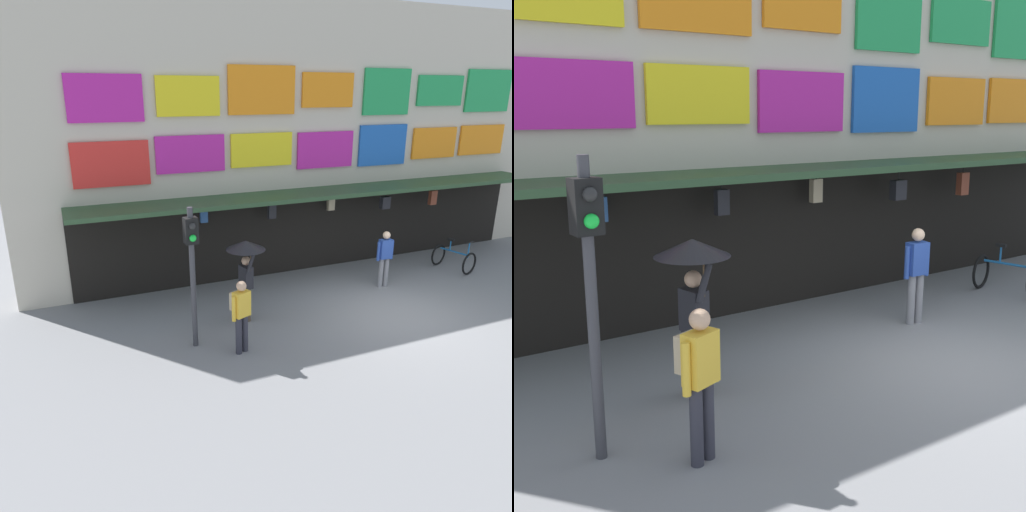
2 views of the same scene
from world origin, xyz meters
TOP-DOWN VIEW (x-y plane):
  - ground_plane at (0.00, 0.00)m, footprint 80.00×80.00m
  - shopfront at (0.00, 4.57)m, footprint 18.00×2.60m
  - traffic_light_near at (-5.23, 0.50)m, footprint 0.29×0.33m
  - bicycle_parked at (3.78, 2.02)m, footprint 0.96×1.29m
  - pedestrian_with_umbrella at (-3.69, 1.27)m, footprint 0.96×0.96m
  - pedestrian_in_blue at (-4.38, -0.15)m, footprint 0.50×0.44m
  - pedestrian_in_green at (0.83, 1.75)m, footprint 0.53×0.25m

SIDE VIEW (x-z plane):
  - ground_plane at x=0.00m, z-range 0.00..0.00m
  - bicycle_parked at x=3.78m, z-range -0.13..0.92m
  - pedestrian_in_green at x=0.83m, z-range 0.11..1.79m
  - pedestrian_in_blue at x=-4.38m, z-range 0.14..1.82m
  - pedestrian_with_umbrella at x=-3.69m, z-range 0.60..2.68m
  - traffic_light_near at x=-5.23m, z-range 0.54..3.74m
  - shopfront at x=0.00m, z-range -0.04..7.96m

